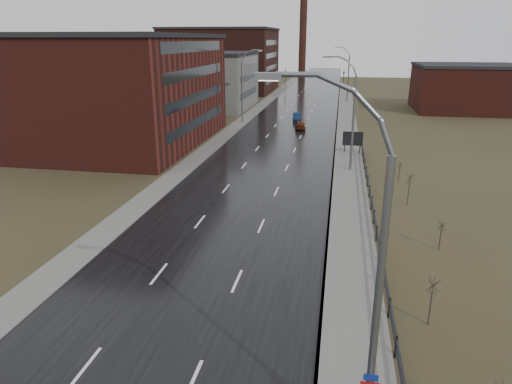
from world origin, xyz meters
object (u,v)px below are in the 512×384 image
at_px(streetlight_main, 367,288).
at_px(billboard, 353,139).
at_px(car_far, 300,125).
at_px(car_near, 297,117).

relative_size(streetlight_main, billboard, 4.50).
xyz_separation_m(billboard, car_far, (-7.34, 14.40, -1.15)).
height_order(streetlight_main, billboard, streetlight_main).
bearing_deg(car_near, streetlight_main, -88.17).
relative_size(car_near, car_far, 1.03).
relative_size(billboard, car_near, 0.70).
bearing_deg(billboard, streetlight_main, -90.87).
height_order(streetlight_main, car_near, streetlight_main).
xyz_separation_m(car_near, car_far, (1.21, -7.47, 0.00)).
distance_m(billboard, car_far, 16.20).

